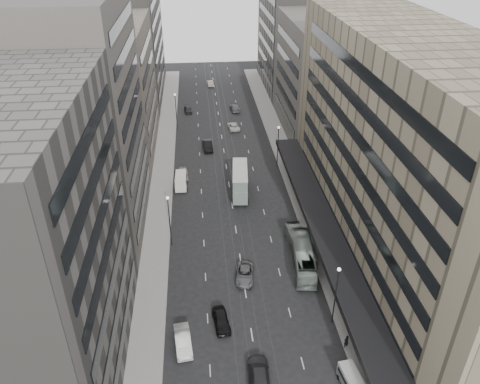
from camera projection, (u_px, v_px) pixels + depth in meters
name	position (u px, v px, depth m)	size (l,w,h in m)	color
ground	(246.00, 298.00, 59.07)	(220.00, 220.00, 0.00)	black
sidewalk_right	(286.00, 160.00, 92.08)	(4.00, 125.00, 0.15)	gray
sidewalk_left	(164.00, 165.00, 90.11)	(4.00, 125.00, 0.15)	gray
department_store	(406.00, 157.00, 60.01)	(19.20, 60.00, 30.00)	gray
building_right_mid	(321.00, 77.00, 99.15)	(15.00, 28.00, 24.00)	#524C47
building_right_far	(294.00, 36.00, 123.77)	(15.00, 32.00, 28.00)	#5C5853
building_left_a	(24.00, 254.00, 42.78)	(15.00, 28.00, 30.00)	#5C5853
building_left_b	(79.00, 121.00, 64.84)	(15.00, 26.00, 34.00)	#524C47
building_left_c	(111.00, 90.00, 90.23)	(15.00, 28.00, 25.00)	#75685B
building_left_d	(128.00, 42.00, 117.68)	(15.00, 38.00, 28.00)	#5C5853
lamp_right_near	(336.00, 289.00, 52.92)	(0.44, 0.44, 8.32)	#262628
lamp_right_far	(278.00, 142.00, 87.12)	(0.44, 0.44, 8.32)	#262628
lamp_left_near	(169.00, 215.00, 65.87)	(0.44, 0.44, 8.32)	#262628
lamp_left_far	(176.00, 107.00, 102.63)	(0.44, 0.44, 8.32)	#262628
bus_near	(303.00, 257.00, 63.70)	(2.55, 10.90, 3.04)	gray
bus_far	(300.00, 246.00, 66.10)	(2.25, 9.63, 2.68)	gray
double_decker	(240.00, 181.00, 79.65)	(3.38, 9.05, 4.85)	gray
vw_microbus	(352.00, 381.00, 47.25)	(2.12, 3.97, 2.05)	slate
panel_van	(181.00, 181.00, 81.98)	(2.21, 4.32, 2.69)	white
sedan_0	(221.00, 320.00, 54.82)	(1.76, 4.39, 1.49)	black
sedan_1	(183.00, 341.00, 52.12)	(1.72, 4.93, 1.62)	silver
sedan_2	(245.00, 274.00, 61.98)	(2.25, 4.89, 1.36)	#5F5F62
sedan_3	(259.00, 374.00, 48.33)	(2.23, 5.49, 1.59)	#252427
sedan_4	(183.00, 174.00, 85.78)	(1.75, 4.35, 1.48)	#C0B59F
sedan_5	(208.00, 145.00, 95.95)	(1.82, 5.23, 1.72)	black
sedan_6	(233.00, 126.00, 105.09)	(2.26, 4.89, 1.36)	silver
sedan_7	(235.00, 108.00, 114.92)	(2.10, 5.18, 1.50)	slate
sedan_8	(188.00, 110.00, 113.99)	(1.68, 4.18, 1.42)	#252527
sedan_9	(210.00, 83.00, 131.70)	(1.60, 4.60, 1.52)	#ADA28F
pedestrian	(346.00, 341.00, 51.81)	(0.63, 0.41, 1.72)	black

